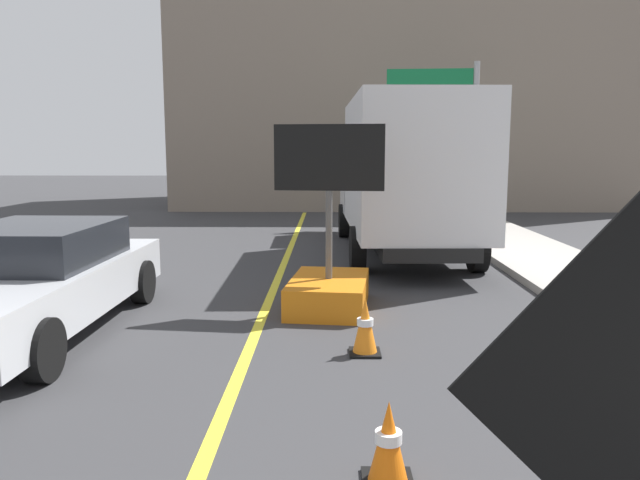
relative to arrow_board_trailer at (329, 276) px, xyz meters
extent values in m
cube|color=yellow|center=(-0.94, -3.78, -0.48)|extent=(0.14, 36.00, 0.01)
cube|color=orange|center=(0.00, 0.00, -0.26)|extent=(1.29, 1.91, 0.45)
cylinder|color=#4C4C4C|center=(0.00, 0.00, 0.62)|extent=(0.10, 0.10, 1.30)
cube|color=black|center=(0.00, 0.00, 1.74)|extent=(1.60, 0.25, 0.95)
sphere|color=yellow|center=(0.55, -0.01, 1.74)|extent=(0.09, 0.09, 0.09)
sphere|color=yellow|center=(0.25, 0.02, 1.74)|extent=(0.09, 0.09, 0.09)
sphere|color=yellow|center=(-0.04, 0.05, 1.74)|extent=(0.09, 0.09, 0.09)
sphere|color=yellow|center=(-0.34, 0.09, 1.74)|extent=(0.09, 0.09, 0.09)
sphere|color=yellow|center=(-0.51, 0.11, 1.92)|extent=(0.09, 0.09, 0.09)
sphere|color=yellow|center=(-0.51, 0.11, 1.56)|extent=(0.09, 0.09, 0.09)
cube|color=black|center=(1.64, 5.03, 0.09)|extent=(1.91, 7.68, 0.25)
cube|color=silver|center=(1.56, 7.78, 1.17)|extent=(2.48, 2.21, 1.90)
cube|color=silver|center=(1.68, 3.86, 1.56)|extent=(2.57, 5.26, 2.68)
cylinder|color=black|center=(0.41, 7.59, -0.03)|extent=(0.31, 0.91, 0.90)
cylinder|color=black|center=(2.73, 7.66, -0.03)|extent=(0.31, 0.91, 0.90)
cylinder|color=black|center=(0.55, 2.71, -0.03)|extent=(0.31, 0.91, 0.90)
cylinder|color=black|center=(2.87, 2.78, -0.03)|extent=(0.31, 0.91, 0.90)
cube|color=silver|center=(-3.79, -1.34, 0.10)|extent=(1.96, 4.89, 0.60)
cube|color=black|center=(-3.79, -1.10, 0.65)|extent=(1.71, 2.21, 0.50)
cylinder|color=black|center=(-2.89, -2.96, -0.15)|extent=(0.22, 0.66, 0.66)
cylinder|color=black|center=(-2.86, 0.26, -0.15)|extent=(0.22, 0.66, 0.66)
cylinder|color=black|center=(-4.70, 0.27, -0.15)|extent=(0.22, 0.66, 0.66)
cylinder|color=gray|center=(4.44, 10.03, 2.02)|extent=(0.18, 0.18, 5.00)
cube|color=#0F6033|center=(3.05, 10.13, 3.67)|extent=(2.60, 0.23, 1.30)
cube|color=white|center=(3.05, 10.16, 3.67)|extent=(1.82, 0.13, 0.18)
cube|color=gray|center=(3.57, 19.10, 4.94)|extent=(19.65, 9.32, 10.83)
cone|color=orange|center=(0.42, -4.82, -0.16)|extent=(0.28, 0.28, 0.58)
cylinder|color=white|center=(0.42, -4.82, -0.13)|extent=(0.19, 0.19, 0.08)
cube|color=black|center=(0.42, -2.07, -0.47)|extent=(0.36, 0.36, 0.03)
cone|color=orange|center=(0.42, -2.07, -0.13)|extent=(0.28, 0.28, 0.64)
cylinder|color=white|center=(0.42, -2.07, -0.10)|extent=(0.19, 0.19, 0.08)
camera|label=1|loc=(0.01, -8.78, 1.83)|focal=33.93mm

